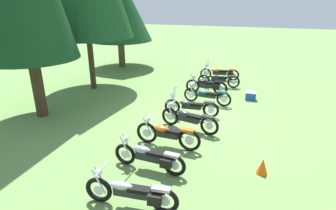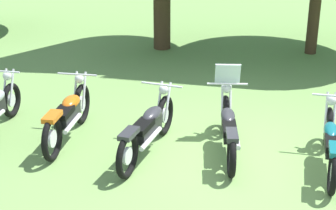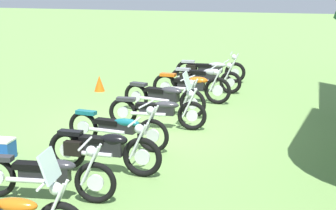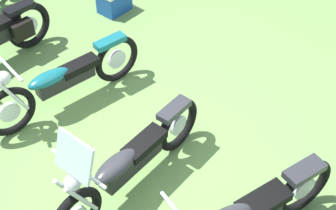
% 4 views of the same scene
% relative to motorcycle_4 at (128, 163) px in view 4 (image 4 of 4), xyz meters
% --- Properties ---
extents(ground_plane, '(80.00, 80.00, 0.00)m').
position_rel_motorcycle_4_xyz_m(ground_plane, '(0.05, -0.15, -0.45)').
color(ground_plane, '#6B934C').
extents(motorcycle_4, '(0.72, 2.33, 1.35)m').
position_rel_motorcycle_4_xyz_m(motorcycle_4, '(0.00, 0.00, 0.00)').
color(motorcycle_4, black).
rests_on(motorcycle_4, ground_plane).
extents(motorcycle_5, '(0.66, 2.30, 1.00)m').
position_rel_motorcycle_4_xyz_m(motorcycle_5, '(1.62, -0.39, -0.02)').
color(motorcycle_5, black).
rests_on(motorcycle_5, ground_plane).
extents(picnic_cooler, '(0.40, 0.52, 0.39)m').
position_rel_motorcycle_4_xyz_m(picnic_cooler, '(2.87, -2.36, -0.25)').
color(picnic_cooler, '#19479E').
rests_on(picnic_cooler, ground_plane).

